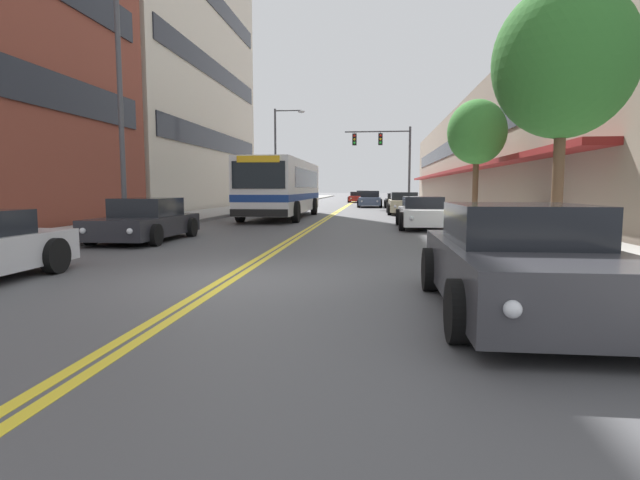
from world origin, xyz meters
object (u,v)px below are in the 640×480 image
Objects in this scene: street_lamp_left_near at (127,74)px; car_slate_blue_moving_lead at (370,199)px; traffic_signal_mast at (387,151)px; street_lamp_left_far at (280,149)px; car_black_parked_right_mid at (397,201)px; street_tree_right_mid at (477,133)px; fire_hydrant at (476,218)px; car_charcoal_parked_left_far at (145,221)px; car_beige_parked_right_far at (404,204)px; car_white_parked_right_end at (423,213)px; car_dark_grey_parked_right_foreground at (520,263)px; car_navy_moving_second at (363,196)px; city_bus at (283,186)px; car_red_moving_third at (357,197)px; street_tree_right_near at (564,62)px; car_champagne_parked_left_near at (295,200)px.

car_slate_blue_moving_lead is at bearing 75.46° from street_lamp_left_near.
street_lamp_left_far is (-8.40, -1.35, 0.10)m from traffic_signal_mast.
car_black_parked_right_mid is 18.09m from street_tree_right_mid.
street_tree_right_mid is (12.11, -15.03, -0.49)m from street_lamp_left_far.
street_tree_right_mid is at bearing 79.69° from fire_hydrant.
street_lamp_left_far is at bearing 91.30° from car_charcoal_parked_left_far.
car_beige_parked_right_far is 19.21m from street_lamp_left_near.
street_lamp_left_near is at bearing -150.37° from car_white_parked_right_end.
fire_hydrant is at bearing 15.48° from car_charcoal_parked_left_far.
car_beige_parked_right_far is 0.56× the size of street_lamp_left_near.
car_white_parked_right_end is 20.42m from traffic_signal_mast.
car_dark_grey_parked_right_foreground is 0.99× the size of car_navy_moving_second.
car_charcoal_parked_left_far is at bearing 137.87° from car_dark_grey_parked_right_foreground.
car_navy_moving_second is (3.42, 35.85, -1.10)m from city_bus.
city_bus is at bearing -114.33° from car_black_parked_right_mid.
street_tree_right_mid is (3.71, -16.39, -0.39)m from traffic_signal_mast.
city_bus is at bearing -78.35° from street_lamp_left_far.
street_tree_right_mid reaches higher than car_slate_blue_moving_lead.
car_charcoal_parked_left_far is 0.71× the size of traffic_signal_mast.
car_red_moving_third is at bearing 94.41° from car_dark_grey_parked_right_foreground.
street_tree_right_mid is at bearing 88.23° from street_tree_right_near.
street_tree_right_mid reaches higher than car_beige_parked_right_far.
street_tree_right_mid is at bearing -51.15° from street_lamp_left_far.
car_navy_moving_second is at bearing 95.97° from car_beige_parked_right_far.
car_black_parked_right_mid is at bearing -3.15° from car_champagne_parked_left_near.
car_slate_blue_moving_lead is at bearing 155.83° from car_black_parked_right_mid.
car_dark_grey_parked_right_foreground is at bearing -41.76° from street_lamp_left_near.
street_tree_right_mid reaches higher than city_bus.
city_bus is 2.07× the size of street_tree_right_mid.
street_lamp_left_far is (-9.25, 7.86, 4.00)m from car_beige_parked_right_far.
car_beige_parked_right_far is at bearing 111.77° from street_tree_right_mid.
car_red_moving_third is at bearing 101.57° from street_tree_right_mid.
street_lamp_left_far is 8.72× the size of fire_hydrant.
car_champagne_parked_left_near is 15.11m from car_red_moving_third.
car_black_parked_right_mid is at bearing 70.59° from street_lamp_left_near.
city_bus reaches higher than car_slate_blue_moving_lead.
car_beige_parked_right_far is 8.48m from street_tree_right_mid.
traffic_signal_mast is 0.83× the size of street_lamp_left_far.
city_bus is at bearing -83.04° from car_champagne_parked_left_near.
car_charcoal_parked_left_far is 0.97× the size of car_black_parked_right_mid.
street_tree_right_mid is (11.55, 9.50, 3.54)m from car_charcoal_parked_left_far.
car_charcoal_parked_left_far reaches higher than car_navy_moving_second.
city_bus is 2.35× the size of car_white_parked_right_end.
street_lamp_left_far reaches higher than fire_hydrant.
car_black_parked_right_mid is at bearing 93.92° from fire_hydrant.
car_dark_grey_parked_right_foreground is 0.91× the size of car_beige_parked_right_far.
car_black_parked_right_mid is 28.48m from street_lamp_left_near.
car_beige_parked_right_far is at bearing -78.98° from car_slate_blue_moving_lead.
car_slate_blue_moving_lead is at bearing 4.67° from car_champagne_parked_left_near.
car_beige_parked_right_far is (6.70, 4.49, -1.07)m from city_bus.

